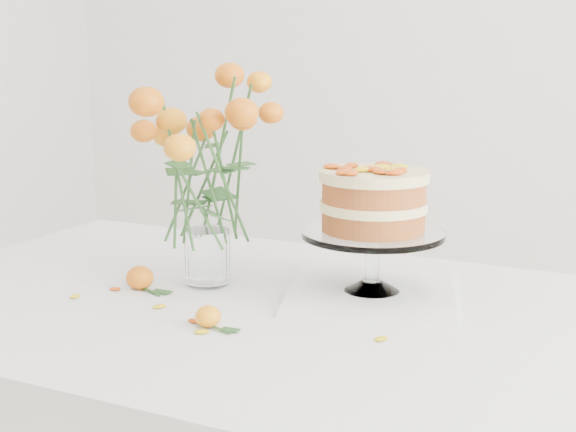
% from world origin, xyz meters
% --- Properties ---
extents(table, '(1.43, 0.93, 0.76)m').
position_xyz_m(table, '(0.00, 0.00, 0.67)').
color(table, tan).
rests_on(table, ground).
extents(napkin, '(0.39, 0.39, 0.01)m').
position_xyz_m(napkin, '(0.20, 0.14, 0.76)').
color(napkin, white).
rests_on(napkin, table).
extents(cake_stand, '(0.27, 0.27, 0.24)m').
position_xyz_m(cake_stand, '(0.20, 0.14, 0.93)').
color(cake_stand, white).
rests_on(cake_stand, napkin).
extents(rose_vase, '(0.32, 0.32, 0.45)m').
position_xyz_m(rose_vase, '(-0.12, 0.06, 1.02)').
color(rose_vase, white).
rests_on(rose_vase, table).
extents(loose_rose_near, '(0.08, 0.04, 0.04)m').
position_xyz_m(loose_rose_near, '(0.01, -0.15, 0.77)').
color(loose_rose_near, orange).
rests_on(loose_rose_near, table).
extents(loose_rose_far, '(0.09, 0.06, 0.05)m').
position_xyz_m(loose_rose_far, '(-0.22, -0.02, 0.78)').
color(loose_rose_far, '#D2450A').
rests_on(loose_rose_far, table).
extents(stray_petal_a, '(0.03, 0.02, 0.00)m').
position_xyz_m(stray_petal_a, '(-0.12, -0.10, 0.76)').
color(stray_petal_a, yellow).
rests_on(stray_petal_a, table).
extents(stray_petal_b, '(0.03, 0.02, 0.00)m').
position_xyz_m(stray_petal_b, '(-0.02, -0.14, 0.76)').
color(stray_petal_b, yellow).
rests_on(stray_petal_b, table).
extents(stray_petal_c, '(0.03, 0.02, 0.00)m').
position_xyz_m(stray_petal_c, '(0.02, -0.18, 0.76)').
color(stray_petal_c, yellow).
rests_on(stray_petal_c, table).
extents(stray_petal_d, '(0.03, 0.02, 0.00)m').
position_xyz_m(stray_petal_d, '(-0.26, -0.05, 0.76)').
color(stray_petal_d, yellow).
rests_on(stray_petal_d, table).
extents(stray_petal_e, '(0.03, 0.02, 0.00)m').
position_xyz_m(stray_petal_e, '(-0.30, -0.12, 0.76)').
color(stray_petal_e, yellow).
rests_on(stray_petal_e, table).
extents(stray_petal_f, '(0.03, 0.02, 0.00)m').
position_xyz_m(stray_petal_f, '(0.30, -0.08, 0.76)').
color(stray_petal_f, yellow).
rests_on(stray_petal_f, table).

